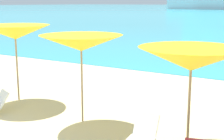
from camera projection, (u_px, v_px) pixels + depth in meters
The scene contains 5 objects.
ground_plane at pixel (144, 74), 15.16m from camera, with size 50.00×100.00×0.30m, color beige.
umbrella_2 at pixel (15, 32), 10.18m from camera, with size 2.20×2.20×2.35m.
umbrella_3 at pixel (81, 43), 8.26m from camera, with size 2.26×2.26×2.24m.
umbrella_4 at pixel (191, 59), 6.92m from camera, with size 2.47×2.47×2.12m.
lounge_chair_5 at pixel (138, 140), 6.68m from camera, with size 0.74×1.58×0.67m.
Camera 1 is at (6.44, -3.43, 3.03)m, focal length 53.43 mm.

